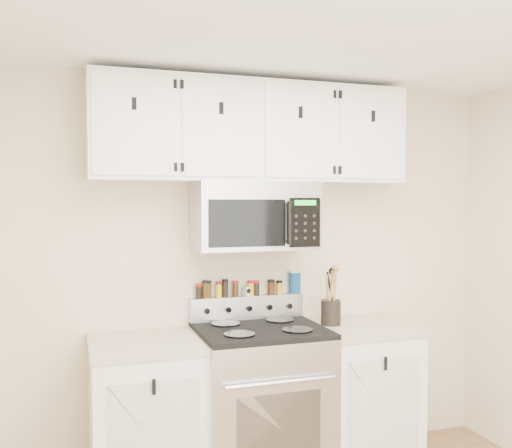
{
  "coord_description": "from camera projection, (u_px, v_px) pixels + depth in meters",
  "views": [
    {
      "loc": [
        -1.1,
        -1.83,
        1.72
      ],
      "look_at": [
        -0.02,
        1.45,
        1.58
      ],
      "focal_mm": 40.0,
      "sensor_mm": 36.0,
      "label": 1
    }
  ],
  "objects": [
    {
      "name": "upper_cabinets",
      "position": [
        253.0,
        132.0,
        3.56
      ],
      "size": [
        2.0,
        0.35,
        0.62
      ],
      "color": "white",
      "rests_on": "back_wall"
    },
    {
      "name": "spice_jar_0",
      "position": [
        199.0,
        291.0,
        3.63
      ],
      "size": [
        0.05,
        0.05,
        0.09
      ],
      "color": "black",
      "rests_on": "range"
    },
    {
      "name": "back_wall",
      "position": [
        245.0,
        272.0,
        3.76
      ],
      "size": [
        3.5,
        0.01,
        2.5
      ],
      "primitive_type": "cube",
      "color": "beige",
      "rests_on": "floor"
    },
    {
      "name": "spice_jar_6",
      "position": [
        251.0,
        288.0,
        3.74
      ],
      "size": [
        0.04,
        0.04,
        0.1
      ],
      "color": "gold",
      "rests_on": "range"
    },
    {
      "name": "base_cabinet_left",
      "position": [
        147.0,
        419.0,
        3.29
      ],
      "size": [
        0.64,
        0.62,
        0.92
      ],
      "color": "white",
      "rests_on": "floor"
    },
    {
      "name": "base_cabinet_right",
      "position": [
        359.0,
        394.0,
        3.72
      ],
      "size": [
        0.64,
        0.62,
        0.92
      ],
      "color": "white",
      "rests_on": "floor"
    },
    {
      "name": "salt_canister",
      "position": [
        295.0,
        282.0,
        3.83
      ],
      "size": [
        0.08,
        0.08,
        0.15
      ],
      "color": "navy",
      "rests_on": "range"
    },
    {
      "name": "spice_jar_8",
      "position": [
        271.0,
        287.0,
        3.78
      ],
      "size": [
        0.05,
        0.05,
        0.1
      ],
      "color": "#42200F",
      "rests_on": "range"
    },
    {
      "name": "microwave",
      "position": [
        254.0,
        216.0,
        3.56
      ],
      "size": [
        0.76,
        0.44,
        0.42
      ],
      "color": "#9E9EA3",
      "rests_on": "back_wall"
    },
    {
      "name": "spice_jar_4",
      "position": [
        225.0,
        288.0,
        3.68
      ],
      "size": [
        0.04,
        0.04,
        0.12
      ],
      "color": "black",
      "rests_on": "range"
    },
    {
      "name": "spice_jar_7",
      "position": [
        256.0,
        288.0,
        3.75
      ],
      "size": [
        0.05,
        0.05,
        0.1
      ],
      "color": "black",
      "rests_on": "range"
    },
    {
      "name": "spice_jar_1",
      "position": [
        205.0,
        289.0,
        3.64
      ],
      "size": [
        0.04,
        0.04,
        0.11
      ],
      "color": "#422E10",
      "rests_on": "range"
    },
    {
      "name": "range",
      "position": [
        261.0,
        402.0,
        3.49
      ],
      "size": [
        0.76,
        0.65,
        1.1
      ],
      "color": "#B7B7BA",
      "rests_on": "floor"
    },
    {
      "name": "utensil_crock",
      "position": [
        331.0,
        310.0,
        3.68
      ],
      "size": [
        0.13,
        0.13,
        0.37
      ],
      "color": "black",
      "rests_on": "base_cabinet_right"
    },
    {
      "name": "kitchen_timer",
      "position": [
        247.0,
        291.0,
        3.73
      ],
      "size": [
        0.06,
        0.06,
        0.06
      ],
      "primitive_type": "cube",
      "rotation": [
        0.0,
        0.0,
        0.31
      ],
      "color": "silver",
      "rests_on": "range"
    },
    {
      "name": "spice_jar_3",
      "position": [
        219.0,
        289.0,
        3.67
      ],
      "size": [
        0.04,
        0.04,
        0.1
      ],
      "color": "yellow",
      "rests_on": "range"
    },
    {
      "name": "spice_jar_2",
      "position": [
        208.0,
        289.0,
        3.65
      ],
      "size": [
        0.04,
        0.04,
        0.11
      ],
      "color": "#422C0F",
      "rests_on": "range"
    },
    {
      "name": "spice_jar_9",
      "position": [
        279.0,
        287.0,
        3.8
      ],
      "size": [
        0.04,
        0.04,
        0.09
      ],
      "color": "gold",
      "rests_on": "range"
    },
    {
      "name": "spice_jar_5",
      "position": [
        236.0,
        289.0,
        3.7
      ],
      "size": [
        0.04,
        0.04,
        0.1
      ],
      "color": "#3E220E",
      "rests_on": "range"
    }
  ]
}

